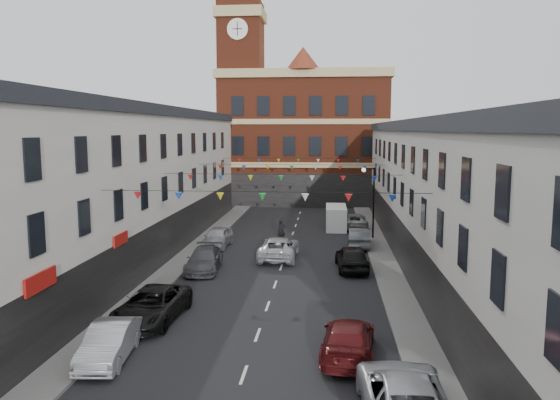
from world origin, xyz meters
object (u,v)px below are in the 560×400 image
(car_left_b, at_px, (109,342))
(white_van, at_px, (336,218))
(car_left_c, at_px, (152,305))
(pedestrian, at_px, (282,231))
(street_lamp, at_px, (371,193))
(car_right_f, at_px, (354,221))
(car_left_d, at_px, (204,260))
(car_right_c, at_px, (348,339))
(car_right_b, at_px, (404,396))
(car_right_e, at_px, (359,237))
(car_right_d, at_px, (352,257))
(moving_car, at_px, (279,248))
(car_left_e, at_px, (217,237))

(car_left_b, distance_m, white_van, 31.18)
(car_left_c, relative_size, pedestrian, 3.02)
(street_lamp, bearing_deg, car_right_f, 102.28)
(car_left_d, bearing_deg, car_right_f, 53.52)
(car_left_d, height_order, car_right_c, car_right_c)
(car_right_b, height_order, car_right_e, car_right_b)
(car_right_b, relative_size, car_right_d, 1.21)
(car_left_b, xyz_separation_m, car_right_e, (11.00, 22.03, 0.04))
(car_left_b, relative_size, car_right_f, 0.88)
(moving_car, bearing_deg, car_left_d, 41.03)
(car_right_b, distance_m, pedestrian, 27.61)
(moving_car, bearing_deg, white_van, -107.87)
(moving_car, bearing_deg, pedestrian, -85.79)
(car_left_e, height_order, car_right_d, car_right_d)
(car_left_c, xyz_separation_m, pedestrian, (4.59, 18.83, 0.15))
(street_lamp, distance_m, car_right_c, 24.31)
(car_right_f, bearing_deg, car_right_e, 89.78)
(car_right_e, height_order, moving_car, moving_car)
(car_left_e, bearing_deg, car_left_c, -86.94)
(car_right_d, bearing_deg, white_van, -90.72)
(car_right_e, relative_size, white_van, 0.97)
(car_left_e, distance_m, car_right_f, 14.19)
(car_left_b, bearing_deg, pedestrian, 73.20)
(car_left_b, distance_m, car_left_c, 4.48)
(car_right_e, xyz_separation_m, moving_car, (-5.88, -4.34, 0.01))
(car_left_c, distance_m, white_van, 26.86)
(car_left_d, relative_size, car_right_c, 0.99)
(car_right_e, relative_size, pedestrian, 2.51)
(car_left_b, bearing_deg, car_right_c, 2.11)
(car_left_c, height_order, car_left_e, car_left_c)
(car_left_e, distance_m, car_right_d, 11.87)
(car_right_e, xyz_separation_m, pedestrian, (-6.17, 1.29, 0.16))
(car_left_b, distance_m, car_right_c, 9.51)
(street_lamp, bearing_deg, car_left_c, -119.74)
(car_right_b, bearing_deg, car_left_c, -38.15)
(car_left_b, height_order, white_van, white_van)
(car_left_e, bearing_deg, car_right_c, -62.46)
(moving_car, bearing_deg, car_right_f, -113.89)
(car_left_d, bearing_deg, white_van, 57.30)
(car_left_d, height_order, car_left_e, car_left_e)
(pedestrian, bearing_deg, moving_car, -110.05)
(street_lamp, distance_m, car_right_d, 10.79)
(car_left_e, distance_m, pedestrian, 5.29)
(car_right_c, xyz_separation_m, moving_car, (-4.31, 16.49, 0.04))
(street_lamp, bearing_deg, car_left_e, -161.60)
(car_left_d, height_order, white_van, white_van)
(car_left_b, xyz_separation_m, car_right_c, (9.43, 1.19, 0.00))
(car_left_c, distance_m, pedestrian, 19.39)
(car_left_b, bearing_deg, street_lamp, 59.30)
(street_lamp, bearing_deg, car_left_b, -115.60)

